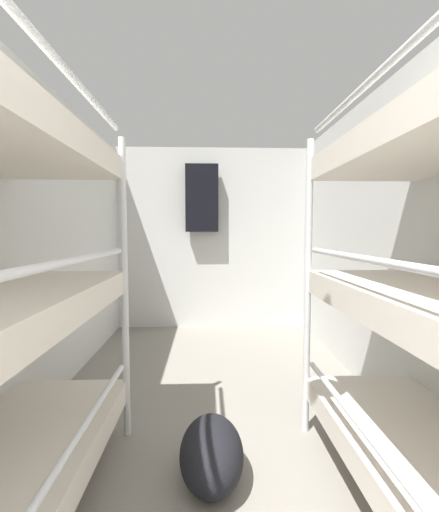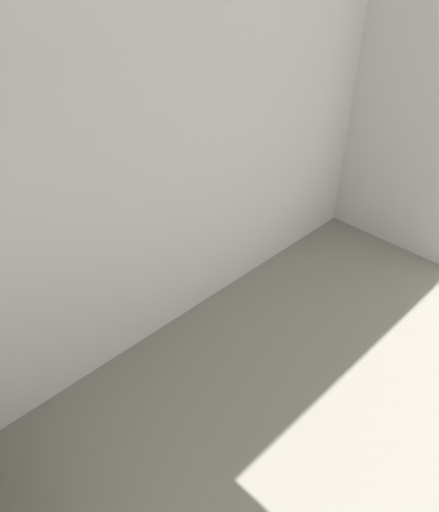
% 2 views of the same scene
% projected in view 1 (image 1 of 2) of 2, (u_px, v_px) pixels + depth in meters
% --- Properties ---
extents(wall_left, '(0.06, 5.14, 2.49)m').
position_uv_depth(wall_left, '(11.00, 247.00, 2.20)').
color(wall_left, silver).
rests_on(wall_left, ground_plane).
extents(wall_right, '(0.06, 5.14, 2.49)m').
position_uv_depth(wall_right, '(414.00, 246.00, 2.30)').
color(wall_right, silver).
rests_on(wall_right, ground_plane).
extents(wall_back, '(2.72, 0.06, 2.49)m').
position_uv_depth(wall_back, '(212.00, 239.00, 4.78)').
color(wall_back, silver).
rests_on(wall_back, ground_plane).
extents(duffel_bag, '(0.34, 0.52, 0.34)m').
position_uv_depth(duffel_bag, '(212.00, 453.00, 1.81)').
color(duffel_bag, black).
rests_on(duffel_bag, ground_plane).
extents(hanging_coat, '(0.44, 0.12, 0.90)m').
position_uv_depth(hanging_coat, '(202.00, 198.00, 4.59)').
color(hanging_coat, black).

